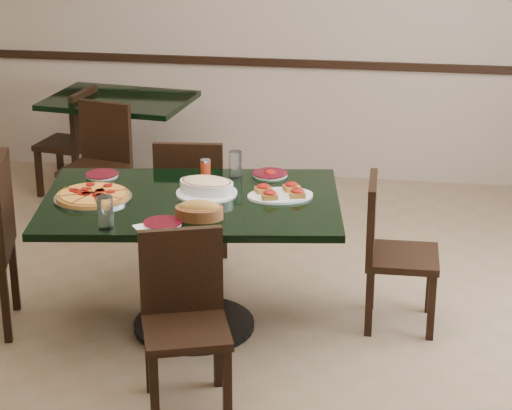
# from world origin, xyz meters

# --- Properties ---
(floor) EXTENTS (5.50, 5.50, 0.00)m
(floor) POSITION_xyz_m (0.00, 0.00, 0.00)
(floor) COLOR brown
(floor) RESTS_ON ground
(room_shell) EXTENTS (5.50, 5.50, 5.50)m
(room_shell) POSITION_xyz_m (1.02, 1.73, 1.17)
(room_shell) COLOR white
(room_shell) RESTS_ON floor
(main_table) EXTENTS (1.67, 1.20, 0.75)m
(main_table) POSITION_xyz_m (-0.23, 0.11, 0.57)
(main_table) COLOR black
(main_table) RESTS_ON floor
(back_table) EXTENTS (1.09, 0.85, 0.75)m
(back_table) POSITION_xyz_m (-1.19, 2.09, 0.52)
(back_table) COLOR black
(back_table) RESTS_ON floor
(chair_far) EXTENTS (0.44, 0.44, 0.87)m
(chair_far) POSITION_xyz_m (-0.39, 0.80, 0.48)
(chair_far) COLOR black
(chair_far) RESTS_ON floor
(chair_near) EXTENTS (0.49, 0.49, 0.84)m
(chair_near) POSITION_xyz_m (-0.12, -0.61, 0.47)
(chair_near) COLOR black
(chair_near) RESTS_ON floor
(chair_right) EXTENTS (0.39, 0.39, 0.83)m
(chair_right) POSITION_xyz_m (0.80, 0.32, 0.46)
(chair_right) COLOR black
(chair_right) RESTS_ON floor
(back_chair_near) EXTENTS (0.47, 0.47, 0.83)m
(back_chair_near) POSITION_xyz_m (-1.20, 1.58, 0.46)
(back_chair_near) COLOR black
(back_chair_near) RESTS_ON floor
(back_chair_left) EXTENTS (0.43, 0.43, 0.80)m
(back_chair_left) POSITION_xyz_m (-1.55, 2.09, 0.44)
(back_chair_left) COLOR black
(back_chair_left) RESTS_ON floor
(pepperoni_pizza) EXTENTS (0.41, 0.41, 0.04)m
(pepperoni_pizza) POSITION_xyz_m (-0.74, 0.03, 0.77)
(pepperoni_pizza) COLOR silver
(pepperoni_pizza) RESTS_ON main_table
(lasagna_casserole) EXTENTS (0.33, 0.33, 0.09)m
(lasagna_casserole) POSITION_xyz_m (-0.17, 0.20, 0.80)
(lasagna_casserole) COLOR silver
(lasagna_casserole) RESTS_ON main_table
(bread_basket) EXTENTS (0.25, 0.18, 0.10)m
(bread_basket) POSITION_xyz_m (-0.14, -0.16, 0.79)
(bread_basket) COLOR brown
(bread_basket) RESTS_ON main_table
(bruschetta_platter) EXTENTS (0.40, 0.33, 0.05)m
(bruschetta_platter) POSITION_xyz_m (0.22, 0.21, 0.77)
(bruschetta_platter) COLOR silver
(bruschetta_platter) RESTS_ON main_table
(side_plate_near) EXTENTS (0.19, 0.19, 0.02)m
(side_plate_near) POSITION_xyz_m (-0.30, -0.27, 0.76)
(side_plate_near) COLOR silver
(side_plate_near) RESTS_ON main_table
(side_plate_far_r) EXTENTS (0.20, 0.20, 0.03)m
(side_plate_far_r) POSITION_xyz_m (0.12, 0.55, 0.76)
(side_plate_far_r) COLOR silver
(side_plate_far_r) RESTS_ON main_table
(side_plate_far_l) EXTENTS (0.18, 0.18, 0.02)m
(side_plate_far_l) POSITION_xyz_m (-0.80, 0.40, 0.76)
(side_plate_far_l) COLOR silver
(side_plate_far_l) RESTS_ON main_table
(napkin_setting) EXTENTS (0.20, 0.20, 0.01)m
(napkin_setting) POSITION_xyz_m (-0.34, -0.32, 0.75)
(napkin_setting) COLOR white
(napkin_setting) RESTS_ON main_table
(water_glass_a) EXTENTS (0.07, 0.07, 0.15)m
(water_glass_a) POSITION_xyz_m (-0.06, 0.48, 0.83)
(water_glass_a) COLOR silver
(water_glass_a) RESTS_ON main_table
(water_glass_b) EXTENTS (0.08, 0.08, 0.16)m
(water_glass_b) POSITION_xyz_m (-0.55, -0.36, 0.83)
(water_glass_b) COLOR silver
(water_glass_b) RESTS_ON main_table
(pepper_shaker) EXTENTS (0.06, 0.06, 0.10)m
(pepper_shaker) POSITION_xyz_m (-0.23, 0.48, 0.80)
(pepper_shaker) COLOR red
(pepper_shaker) RESTS_ON main_table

